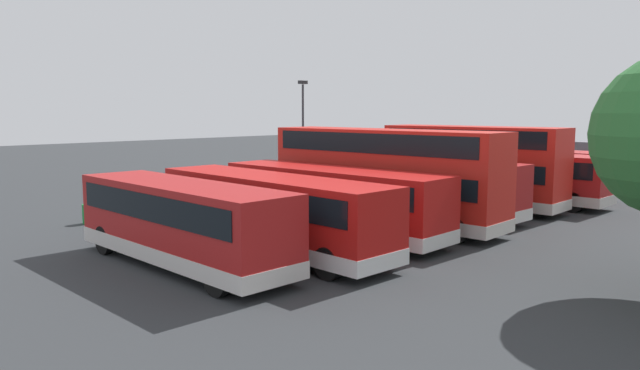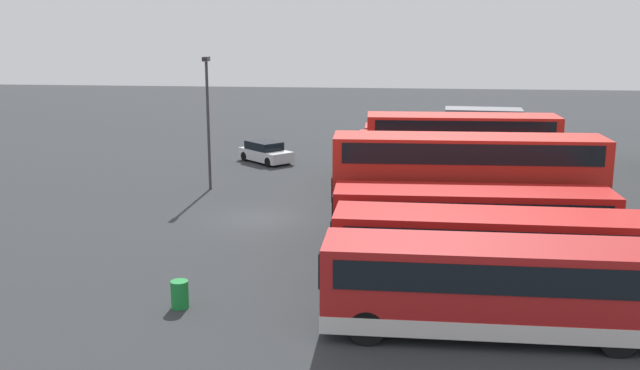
{
  "view_description": "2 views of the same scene",
  "coord_description": "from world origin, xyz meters",
  "px_view_note": "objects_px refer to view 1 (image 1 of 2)",
  "views": [
    {
      "loc": [
        23.7,
        27.23,
        5.47
      ],
      "look_at": [
        1.03,
        4.8,
        1.41
      ],
      "focal_mm": 33.35,
      "sensor_mm": 36.0,
      "label": 1
    },
    {
      "loc": [
        34.43,
        6.63,
        9.62
      ],
      "look_at": [
        -1.46,
        2.88,
        1.44
      ],
      "focal_mm": 41.44,
      "sensor_mm": 36.0,
      "label": 2
    }
  ],
  "objects_px": {
    "bus_single_deck_second": "(506,174)",
    "bus_double_decker_fifth": "(384,174)",
    "car_hatchback_silver": "(392,169)",
    "waste_bin_yellow": "(89,214)",
    "bus_single_deck_seventh": "(271,211)",
    "bus_single_deck_fourth": "(422,185)",
    "bus_single_deck_far_end": "(182,221)",
    "bus_double_decker_third": "(471,164)",
    "lamp_post_tall": "(303,124)",
    "box_truck_blue": "(603,163)",
    "bus_single_deck_near_end": "(521,170)",
    "bus_single_deck_sixth": "(331,199)"
  },
  "relations": [
    {
      "from": "bus_single_deck_second",
      "to": "bus_double_decker_fifth",
      "type": "bearing_deg",
      "value": -2.55
    },
    {
      "from": "car_hatchback_silver",
      "to": "waste_bin_yellow",
      "type": "bearing_deg",
      "value": 3.66
    },
    {
      "from": "bus_single_deck_seventh",
      "to": "bus_single_deck_fourth",
      "type": "bearing_deg",
      "value": -177.24
    },
    {
      "from": "bus_single_deck_far_end",
      "to": "car_hatchback_silver",
      "type": "xyz_separation_m",
      "value": [
        -27.04,
        -11.73,
        -0.92
      ]
    },
    {
      "from": "bus_double_decker_third",
      "to": "bus_single_deck_seventh",
      "type": "relative_size",
      "value": 0.91
    },
    {
      "from": "lamp_post_tall",
      "to": "bus_single_deck_second",
      "type": "bearing_deg",
      "value": 102.47
    },
    {
      "from": "car_hatchback_silver",
      "to": "lamp_post_tall",
      "type": "height_order",
      "value": "lamp_post_tall"
    },
    {
      "from": "bus_single_deck_far_end",
      "to": "box_truck_blue",
      "type": "distance_m",
      "value": 32.76
    },
    {
      "from": "bus_single_deck_far_end",
      "to": "bus_single_deck_second",
      "type": "bearing_deg",
      "value": 177.96
    },
    {
      "from": "bus_single_deck_near_end",
      "to": "bus_single_deck_sixth",
      "type": "xyz_separation_m",
      "value": [
        17.74,
        0.03,
        0.0
      ]
    },
    {
      "from": "bus_double_decker_third",
      "to": "lamp_post_tall",
      "type": "bearing_deg",
      "value": -92.18
    },
    {
      "from": "bus_single_deck_sixth",
      "to": "bus_single_deck_seventh",
      "type": "height_order",
      "value": "same"
    },
    {
      "from": "bus_single_deck_sixth",
      "to": "bus_single_deck_fourth",
      "type": "bearing_deg",
      "value": -178.88
    },
    {
      "from": "bus_single_deck_fourth",
      "to": "bus_double_decker_fifth",
      "type": "distance_m",
      "value": 3.54
    },
    {
      "from": "bus_double_decker_third",
      "to": "bus_single_deck_far_end",
      "type": "height_order",
      "value": "bus_double_decker_third"
    },
    {
      "from": "lamp_post_tall",
      "to": "car_hatchback_silver",
      "type": "bearing_deg",
      "value": 168.21
    },
    {
      "from": "bus_single_deck_second",
      "to": "bus_single_deck_fourth",
      "type": "relative_size",
      "value": 1.09
    },
    {
      "from": "bus_single_deck_seventh",
      "to": "waste_bin_yellow",
      "type": "height_order",
      "value": "bus_single_deck_seventh"
    },
    {
      "from": "bus_single_deck_far_end",
      "to": "box_truck_blue",
      "type": "bearing_deg",
      "value": 175.52
    },
    {
      "from": "bus_single_deck_seventh",
      "to": "bus_single_deck_second",
      "type": "bearing_deg",
      "value": 179.42
    },
    {
      "from": "bus_single_deck_fourth",
      "to": "bus_single_deck_sixth",
      "type": "bearing_deg",
      "value": 1.12
    },
    {
      "from": "bus_single_deck_seventh",
      "to": "lamp_post_tall",
      "type": "height_order",
      "value": "lamp_post_tall"
    },
    {
      "from": "bus_single_deck_near_end",
      "to": "car_hatchback_silver",
      "type": "relative_size",
      "value": 2.5
    },
    {
      "from": "car_hatchback_silver",
      "to": "bus_single_deck_fourth",
      "type": "bearing_deg",
      "value": 42.8
    },
    {
      "from": "box_truck_blue",
      "to": "car_hatchback_silver",
      "type": "height_order",
      "value": "box_truck_blue"
    },
    {
      "from": "bus_single_deck_second",
      "to": "bus_single_deck_far_end",
      "type": "height_order",
      "value": "same"
    },
    {
      "from": "bus_single_deck_near_end",
      "to": "bus_single_deck_second",
      "type": "height_order",
      "value": "same"
    },
    {
      "from": "bus_single_deck_fourth",
      "to": "waste_bin_yellow",
      "type": "xyz_separation_m",
      "value": [
        13.12,
        -10.15,
        -1.15
      ]
    },
    {
      "from": "bus_single_deck_near_end",
      "to": "bus_single_deck_far_end",
      "type": "xyz_separation_m",
      "value": [
        25.07,
        -0.18,
        -0.0
      ]
    },
    {
      "from": "bus_single_deck_near_end",
      "to": "box_truck_blue",
      "type": "relative_size",
      "value": 1.34
    },
    {
      "from": "bus_single_deck_seventh",
      "to": "bus_double_decker_fifth",
      "type": "bearing_deg",
      "value": -177.59
    },
    {
      "from": "bus_single_deck_sixth",
      "to": "box_truck_blue",
      "type": "distance_m",
      "value": 25.43
    },
    {
      "from": "lamp_post_tall",
      "to": "waste_bin_yellow",
      "type": "height_order",
      "value": "lamp_post_tall"
    },
    {
      "from": "car_hatchback_silver",
      "to": "bus_single_deck_sixth",
      "type": "bearing_deg",
      "value": 31.22
    },
    {
      "from": "bus_double_decker_fifth",
      "to": "bus_single_deck_far_end",
      "type": "distance_m",
      "value": 10.89
    },
    {
      "from": "bus_single_deck_near_end",
      "to": "bus_single_deck_second",
      "type": "bearing_deg",
      "value": 10.48
    },
    {
      "from": "bus_single_deck_fourth",
      "to": "waste_bin_yellow",
      "type": "height_order",
      "value": "bus_single_deck_fourth"
    },
    {
      "from": "bus_single_deck_near_end",
      "to": "lamp_post_tall",
      "type": "distance_m",
      "value": 15.32
    },
    {
      "from": "bus_single_deck_seventh",
      "to": "lamp_post_tall",
      "type": "relative_size",
      "value": 1.51
    },
    {
      "from": "bus_double_decker_third",
      "to": "bus_double_decker_fifth",
      "type": "bearing_deg",
      "value": -2.59
    },
    {
      "from": "bus_single_deck_near_end",
      "to": "box_truck_blue",
      "type": "distance_m",
      "value": 7.95
    },
    {
      "from": "bus_double_decker_fifth",
      "to": "box_truck_blue",
      "type": "distance_m",
      "value": 21.94
    },
    {
      "from": "car_hatchback_silver",
      "to": "lamp_post_tall",
      "type": "distance_m",
      "value": 9.29
    },
    {
      "from": "bus_single_deck_second",
      "to": "bus_single_deck_seventh",
      "type": "height_order",
      "value": "same"
    },
    {
      "from": "bus_double_decker_fifth",
      "to": "bus_single_deck_fourth",
      "type": "bearing_deg",
      "value": -176.49
    },
    {
      "from": "bus_single_deck_far_end",
      "to": "waste_bin_yellow",
      "type": "height_order",
      "value": "bus_single_deck_far_end"
    },
    {
      "from": "bus_single_deck_near_end",
      "to": "lamp_post_tall",
      "type": "bearing_deg",
      "value": -65.01
    },
    {
      "from": "bus_single_deck_near_end",
      "to": "waste_bin_yellow",
      "type": "relative_size",
      "value": 10.81
    },
    {
      "from": "box_truck_blue",
      "to": "waste_bin_yellow",
      "type": "bearing_deg",
      "value": -21.86
    },
    {
      "from": "bus_double_decker_third",
      "to": "car_hatchback_silver",
      "type": "bearing_deg",
      "value": -125.67
    }
  ]
}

